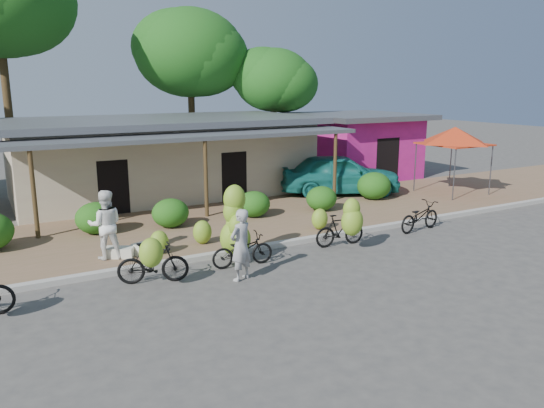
{
  "coord_description": "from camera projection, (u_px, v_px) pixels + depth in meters",
  "views": [
    {
      "loc": [
        -7.0,
        -11.13,
        4.75
      ],
      "look_at": [
        0.67,
        2.53,
        1.2
      ],
      "focal_mm": 35.0,
      "sensor_mm": 36.0,
      "label": 1
    }
  ],
  "objects": [
    {
      "name": "ground",
      "position": [
        297.0,
        270.0,
        13.85
      ],
      "size": [
        100.0,
        100.0,
        0.0
      ],
      "primitive_type": "plane",
      "color": "#44413F",
      "rests_on": "ground"
    },
    {
      "name": "sidewalk",
      "position": [
        219.0,
        225.0,
        18.09
      ],
      "size": [
        60.0,
        6.0,
        0.12
      ],
      "primitive_type": "cube",
      "color": "#846047",
      "rests_on": "ground"
    },
    {
      "name": "curb",
      "position": [
        261.0,
        247.0,
        15.54
      ],
      "size": [
        60.0,
        0.25,
        0.15
      ],
      "primitive_type": "cube",
      "color": "#A8A399",
      "rests_on": "ground"
    },
    {
      "name": "shop_main",
      "position": [
        163.0,
        156.0,
        22.76
      ],
      "size": [
        13.0,
        8.5,
        3.35
      ],
      "color": "beige",
      "rests_on": "ground"
    },
    {
      "name": "shop_pink",
      "position": [
        356.0,
        144.0,
        27.84
      ],
      "size": [
        6.0,
        6.0,
        3.25
      ],
      "color": "#D7218A",
      "rests_on": "ground"
    },
    {
      "name": "tree_center_right",
      "position": [
        186.0,
        51.0,
        28.13
      ],
      "size": [
        5.89,
        5.82,
        8.7
      ],
      "color": "#45341B",
      "rests_on": "ground"
    },
    {
      "name": "tree_near_right",
      "position": [
        270.0,
        78.0,
        28.65
      ],
      "size": [
        4.43,
        4.25,
        6.71
      ],
      "color": "#45341B",
      "rests_on": "ground"
    },
    {
      "name": "hedge_1",
      "position": [
        96.0,
        218.0,
        16.72
      ],
      "size": [
        1.29,
        1.17,
        1.01
      ],
      "primitive_type": "ellipsoid",
      "color": "#1A5613",
      "rests_on": "sidewalk"
    },
    {
      "name": "hedge_2",
      "position": [
        170.0,
        213.0,
        17.47
      ],
      "size": [
        1.23,
        1.1,
        0.96
      ],
      "primitive_type": "ellipsoid",
      "color": "#1A5613",
      "rests_on": "sidewalk"
    },
    {
      "name": "hedge_3",
      "position": [
        254.0,
        204.0,
        18.84
      ],
      "size": [
        1.19,
        1.07,
        0.93
      ],
      "primitive_type": "ellipsoid",
      "color": "#1A5613",
      "rests_on": "sidewalk"
    },
    {
      "name": "hedge_4",
      "position": [
        321.0,
        198.0,
        19.78
      ],
      "size": [
        1.18,
        1.06,
        0.92
      ],
      "primitive_type": "ellipsoid",
      "color": "#1A5613",
      "rests_on": "sidewalk"
    },
    {
      "name": "hedge_5",
      "position": [
        374.0,
        186.0,
        21.72
      ],
      "size": [
        1.43,
        1.29,
        1.12
      ],
      "primitive_type": "ellipsoid",
      "color": "#1A5613",
      "rests_on": "sidewalk"
    },
    {
      "name": "red_canopy",
      "position": [
        455.0,
        135.0,
        22.59
      ],
      "size": [
        3.5,
        3.5,
        2.86
      ],
      "color": "#59595E",
      "rests_on": "sidewalk"
    },
    {
      "name": "bike_left",
      "position": [
        153.0,
        261.0,
        12.72
      ],
      "size": [
        1.78,
        1.36,
        1.33
      ],
      "rotation": [
        0.0,
        0.0,
        1.24
      ],
      "color": "black",
      "rests_on": "ground"
    },
    {
      "name": "bike_center",
      "position": [
        238.0,
        234.0,
        14.24
      ],
      "size": [
        1.74,
        1.24,
        2.12
      ],
      "rotation": [
        0.0,
        0.0,
        1.48
      ],
      "color": "black",
      "rests_on": "ground"
    },
    {
      "name": "bike_right",
      "position": [
        344.0,
        225.0,
        15.58
      ],
      "size": [
        1.67,
        1.23,
        1.58
      ],
      "rotation": [
        0.0,
        0.0,
        1.48
      ],
      "color": "black",
      "rests_on": "ground"
    },
    {
      "name": "bike_far_right",
      "position": [
        420.0,
        216.0,
        17.47
      ],
      "size": [
        1.93,
        0.92,
        0.97
      ],
      "rotation": [
        0.0,
        0.0,
        1.72
      ],
      "color": "black",
      "rests_on": "ground"
    },
    {
      "name": "loose_banana_a",
      "position": [
        159.0,
        242.0,
        14.75
      ],
      "size": [
        0.53,
        0.45,
        0.66
      ],
      "primitive_type": "ellipsoid",
      "color": "#8DB52D",
      "rests_on": "sidewalk"
    },
    {
      "name": "loose_banana_b",
      "position": [
        202.0,
        232.0,
        15.66
      ],
      "size": [
        0.57,
        0.48,
        0.71
      ],
      "primitive_type": "ellipsoid",
      "color": "#8DB52D",
      "rests_on": "sidewalk"
    },
    {
      "name": "loose_banana_c",
      "position": [
        320.0,
        219.0,
        17.23
      ],
      "size": [
        0.55,
        0.47,
        0.69
      ],
      "primitive_type": "ellipsoid",
      "color": "#8DB52D",
      "rests_on": "sidewalk"
    },
    {
      "name": "sack_near",
      "position": [
        148.0,
        247.0,
        14.9
      ],
      "size": [
        0.94,
        0.66,
        0.3
      ],
      "primitive_type": "cube",
      "rotation": [
        0.0,
        0.0,
        0.34
      ],
      "color": "silver",
      "rests_on": "sidewalk"
    },
    {
      "name": "sack_far",
      "position": [
        120.0,
        252.0,
        14.48
      ],
      "size": [
        0.84,
        0.69,
        0.28
      ],
      "primitive_type": "cube",
      "rotation": [
        0.0,
        0.0,
        -0.5
      ],
      "color": "silver",
      "rests_on": "sidewalk"
    },
    {
      "name": "vendor",
      "position": [
        241.0,
        245.0,
        12.98
      ],
      "size": [
        0.78,
        0.65,
        1.81
      ],
      "primitive_type": "imported",
      "rotation": [
        0.0,
        0.0,
        3.53
      ],
      "color": "#999999",
      "rests_on": "ground"
    },
    {
      "name": "bystander",
      "position": [
        105.0,
        225.0,
        14.22
      ],
      "size": [
        1.05,
        0.9,
        1.89
      ],
      "primitive_type": "imported",
      "rotation": [
        0.0,
        0.0,
        2.92
      ],
      "color": "white",
      "rests_on": "sidewalk"
    },
    {
      "name": "teal_van",
      "position": [
        340.0,
        174.0,
        22.7
      ],
      "size": [
        5.49,
        4.0,
        1.74
      ],
      "primitive_type": "imported",
      "rotation": [
        0.0,
        0.0,
        1.14
      ],
      "color": "#187069",
      "rests_on": "sidewalk"
    }
  ]
}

